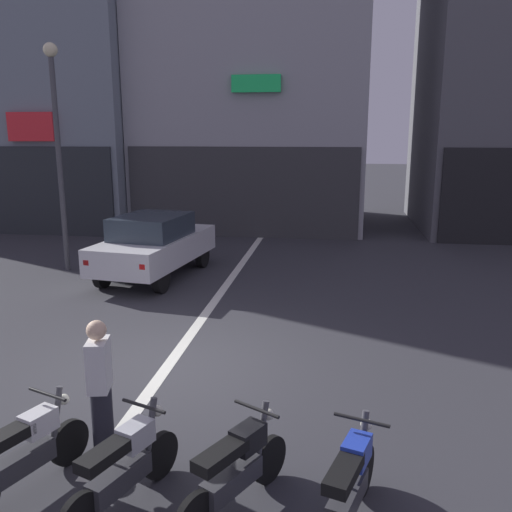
# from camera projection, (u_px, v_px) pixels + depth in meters

# --- Properties ---
(ground_plane) EXTENTS (120.00, 120.00, 0.00)m
(ground_plane) POSITION_uv_depth(u_px,v_px,m) (168.00, 366.00, 8.66)
(ground_plane) COLOR #333338
(lane_centre_line) EXTENTS (0.20, 18.00, 0.01)m
(lane_centre_line) POSITION_uv_depth(u_px,v_px,m) (236.00, 272.00, 14.45)
(lane_centre_line) COLOR silver
(lane_centre_line) RESTS_ON ground
(building_corner_left) EXTENTS (10.07, 8.70, 13.01)m
(building_corner_left) POSITION_uv_depth(u_px,v_px,m) (38.00, 65.00, 22.75)
(building_corner_left) COLOR gray
(building_corner_left) RESTS_ON ground
(building_mid_block) EXTENTS (8.59, 7.38, 15.56)m
(building_mid_block) POSITION_uv_depth(u_px,v_px,m) (256.00, 26.00, 21.15)
(building_mid_block) COLOR #9E9EA3
(building_mid_block) RESTS_ON ground
(car_white_crossing_near) EXTENTS (2.31, 4.30, 1.64)m
(car_white_crossing_near) POSITION_uv_depth(u_px,v_px,m) (154.00, 244.00, 13.80)
(car_white_crossing_near) COLOR black
(car_white_crossing_near) RESTS_ON ground
(street_lamp) EXTENTS (0.36, 0.36, 5.89)m
(street_lamp) POSITION_uv_depth(u_px,v_px,m) (57.00, 134.00, 13.94)
(street_lamp) COLOR #47474C
(street_lamp) RESTS_ON ground
(motorcycle_white_row_leftmost) EXTENTS (0.72, 1.59, 0.98)m
(motorcycle_white_row_leftmost) POSITION_uv_depth(u_px,v_px,m) (25.00, 452.00, 5.53)
(motorcycle_white_row_leftmost) COLOR black
(motorcycle_white_row_leftmost) RESTS_ON ground
(motorcycle_silver_row_left_mid) EXTENTS (0.72, 1.58, 0.98)m
(motorcycle_silver_row_left_mid) POSITION_uv_depth(u_px,v_px,m) (124.00, 466.00, 5.28)
(motorcycle_silver_row_left_mid) COLOR black
(motorcycle_silver_row_left_mid) RESTS_ON ground
(motorcycle_black_row_centre) EXTENTS (0.87, 1.49, 0.98)m
(motorcycle_black_row_centre) POSITION_uv_depth(u_px,v_px,m) (236.00, 468.00, 5.25)
(motorcycle_black_row_centre) COLOR black
(motorcycle_black_row_centre) RESTS_ON ground
(motorcycle_blue_row_right_mid) EXTENTS (0.66, 1.61, 0.98)m
(motorcycle_blue_row_right_mid) POSITION_uv_depth(u_px,v_px,m) (350.00, 485.00, 5.01)
(motorcycle_blue_row_right_mid) COLOR black
(motorcycle_blue_row_right_mid) RESTS_ON ground
(person_by_motorcycles) EXTENTS (0.29, 0.40, 1.67)m
(person_by_motorcycles) POSITION_uv_depth(u_px,v_px,m) (101.00, 389.00, 6.02)
(person_by_motorcycles) COLOR #23232D
(person_by_motorcycles) RESTS_ON ground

